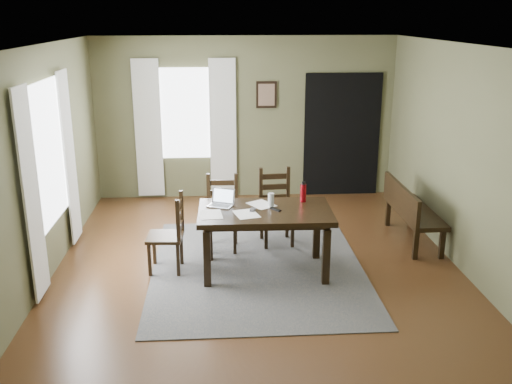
{
  "coord_description": "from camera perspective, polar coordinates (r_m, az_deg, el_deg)",
  "views": [
    {
      "loc": [
        -0.45,
        -6.49,
        3.03
      ],
      "look_at": [
        0.0,
        0.3,
        0.9
      ],
      "focal_mm": 40.0,
      "sensor_mm": 36.0,
      "label": 1
    }
  ],
  "objects": [
    {
      "name": "curtain_back_right",
      "position": [
        9.61,
        -3.33,
        6.38
      ],
      "size": [
        0.44,
        0.03,
        2.3
      ],
      "color": "silver",
      "rests_on": "ground"
    },
    {
      "name": "window_back",
      "position": [
        9.61,
        -7.09,
        7.79
      ],
      "size": [
        1.0,
        0.01,
        1.5
      ],
      "color": "white",
      "rests_on": "ground"
    },
    {
      "name": "chair_end",
      "position": [
        7.0,
        -8.66,
        -4.22
      ],
      "size": [
        0.45,
        0.45,
        0.96
      ],
      "rotation": [
        0.0,
        0.0,
        -1.63
      ],
      "color": "black",
      "rests_on": "rug"
    },
    {
      "name": "chair_back_left",
      "position": [
        7.61,
        -3.41,
        -2.18
      ],
      "size": [
        0.46,
        0.46,
        0.99
      ],
      "rotation": [
        0.0,
        0.0,
        -0.07
      ],
      "color": "black",
      "rests_on": "rug"
    },
    {
      "name": "framed_picture",
      "position": [
        9.58,
        1.05,
        9.7
      ],
      "size": [
        0.34,
        0.03,
        0.44
      ],
      "color": "black",
      "rests_on": "ground"
    },
    {
      "name": "rug",
      "position": [
        7.18,
        0.16,
        -7.55
      ],
      "size": [
        2.6,
        3.2,
        0.01
      ],
      "color": "#464646",
      "rests_on": "ground"
    },
    {
      "name": "water_bottle",
      "position": [
        7.06,
        4.74,
        -0.06
      ],
      "size": [
        0.1,
        0.1,
        0.26
      ],
      "rotation": [
        0.0,
        0.0,
        0.35
      ],
      "color": "#A80C16",
      "rests_on": "dining_table"
    },
    {
      "name": "curtain_left_near",
      "position": [
        6.46,
        -21.55,
        -0.33
      ],
      "size": [
        0.03,
        0.48,
        2.3
      ],
      "color": "silver",
      "rests_on": "ground"
    },
    {
      "name": "paper_e",
      "position": [
        6.63,
        -0.97,
        -2.21
      ],
      "size": [
        0.33,
        0.38,
        0.0
      ],
      "primitive_type": "cube",
      "rotation": [
        0.0,
        0.0,
        0.26
      ],
      "color": "white",
      "rests_on": "dining_table"
    },
    {
      "name": "curtain_back_left",
      "position": [
        9.68,
        -10.73,
        6.18
      ],
      "size": [
        0.44,
        0.03,
        2.3
      ],
      "color": "silver",
      "rests_on": "ground"
    },
    {
      "name": "computer_mouse",
      "position": [
        6.73,
        -0.34,
        -1.79
      ],
      "size": [
        0.08,
        0.1,
        0.03
      ],
      "primitive_type": "cube",
      "rotation": [
        0.0,
        0.0,
        -0.29
      ],
      "color": "#3F3F42",
      "rests_on": "dining_table"
    },
    {
      "name": "paper_a",
      "position": [
        6.64,
        -4.55,
        -2.26
      ],
      "size": [
        0.29,
        0.36,
        0.0
      ],
      "primitive_type": "cube",
      "rotation": [
        0.0,
        0.0,
        0.1
      ],
      "color": "white",
      "rests_on": "dining_table"
    },
    {
      "name": "room_shell",
      "position": [
        6.62,
        0.17,
        6.7
      ],
      "size": [
        5.02,
        6.02,
        2.71
      ],
      "color": "brown",
      "rests_on": "ground"
    },
    {
      "name": "tv_remote",
      "position": [
        6.77,
        1.97,
        -1.74
      ],
      "size": [
        0.13,
        0.16,
        0.02
      ],
      "primitive_type": "cube",
      "rotation": [
        0.0,
        0.0,
        0.63
      ],
      "color": "black",
      "rests_on": "dining_table"
    },
    {
      "name": "window_left",
      "position": [
        7.17,
        -20.1,
        3.57
      ],
      "size": [
        0.01,
        1.3,
        1.7
      ],
      "color": "white",
      "rests_on": "ground"
    },
    {
      "name": "bench",
      "position": [
        8.11,
        15.11,
        -1.55
      ],
      "size": [
        0.46,
        1.44,
        0.81
      ],
      "rotation": [
        0.0,
        0.0,
        1.57
      ],
      "color": "black",
      "rests_on": "ground"
    },
    {
      "name": "dining_table",
      "position": [
        6.81,
        0.91,
        -2.58
      ],
      "size": [
        1.6,
        0.98,
        0.79
      ],
      "rotation": [
        0.0,
        0.0,
        -0.02
      ],
      "color": "black",
      "rests_on": "rug"
    },
    {
      "name": "ground",
      "position": [
        7.18,
        0.16,
        -7.63
      ],
      "size": [
        5.0,
        6.0,
        0.01
      ],
      "color": "#492C16"
    },
    {
      "name": "curtain_left_far",
      "position": [
        7.98,
        -18.15,
        3.25
      ],
      "size": [
        0.03,
        0.48,
        2.3
      ],
      "color": "silver",
      "rests_on": "ground"
    },
    {
      "name": "laptop",
      "position": [
        6.94,
        -3.45,
        -0.91
      ],
      "size": [
        0.36,
        0.32,
        0.2
      ],
      "rotation": [
        0.0,
        0.0,
        -0.41
      ],
      "color": "#B7B7BC",
      "rests_on": "dining_table"
    },
    {
      "name": "doorway_back",
      "position": [
        9.89,
        8.59,
        5.64
      ],
      "size": [
        1.3,
        0.03,
        2.1
      ],
      "color": "black",
      "rests_on": "ground"
    },
    {
      "name": "paper_c",
      "position": [
        6.96,
        0.55,
        -1.26
      ],
      "size": [
        0.38,
        0.41,
        0.0
      ],
      "primitive_type": "cube",
      "rotation": [
        0.0,
        0.0,
        0.56
      ],
      "color": "white",
      "rests_on": "dining_table"
    },
    {
      "name": "drinking_glass",
      "position": [
        6.88,
        1.51,
        -0.79
      ],
      "size": [
        0.09,
        0.09,
        0.17
      ],
      "primitive_type": "cylinder",
      "rotation": [
        0.0,
        0.0,
        -0.26
      ],
      "color": "silver",
      "rests_on": "dining_table"
    },
    {
      "name": "chair_back_right",
      "position": [
        7.79,
        2.03,
        -1.57
      ],
      "size": [
        0.48,
        0.49,
        1.02
      ],
      "rotation": [
        0.0,
        0.0,
        0.09
      ],
      "color": "black",
      "rests_on": "rug"
    }
  ]
}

